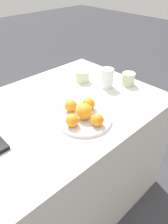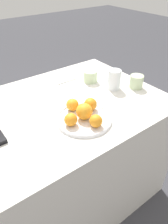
{
  "view_description": "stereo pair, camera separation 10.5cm",
  "coord_description": "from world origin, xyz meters",
  "px_view_note": "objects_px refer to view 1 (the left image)",
  "views": [
    {
      "loc": [
        -0.42,
        -0.81,
        1.41
      ],
      "look_at": [
        0.17,
        -0.19,
        0.81
      ],
      "focal_mm": 35.0,
      "sensor_mm": 36.0,
      "label": 1
    },
    {
      "loc": [
        -0.34,
        -0.88,
        1.41
      ],
      "look_at": [
        0.17,
        -0.19,
        0.81
      ],
      "focal_mm": 35.0,
      "sensor_mm": 36.0,
      "label": 2
    }
  ],
  "objects_px": {
    "orange_3": "(97,120)",
    "water_glass": "(107,78)",
    "fruit_platter": "(84,119)",
    "cup_3": "(128,79)",
    "napkin": "(55,80)",
    "orange_1": "(71,106)",
    "orange_2": "(72,121)",
    "orange_4": "(89,104)",
    "orange_0": "(84,111)",
    "cup_0": "(82,76)"
  },
  "relations": [
    {
      "from": "fruit_platter",
      "to": "orange_4",
      "type": "distance_m",
      "value": 0.09
    },
    {
      "from": "orange_2",
      "to": "cup_0",
      "type": "xyz_separation_m",
      "value": [
        0.37,
        0.32,
        -0.01
      ]
    },
    {
      "from": "fruit_platter",
      "to": "cup_0",
      "type": "relative_size",
      "value": 3.11
    },
    {
      "from": "orange_3",
      "to": "water_glass",
      "type": "xyz_separation_m",
      "value": [
        0.34,
        0.24,
        0.02
      ]
    },
    {
      "from": "orange_4",
      "to": "napkin",
      "type": "height_order",
      "value": "orange_4"
    },
    {
      "from": "fruit_platter",
      "to": "orange_4",
      "type": "relative_size",
      "value": 4.15
    },
    {
      "from": "orange_3",
      "to": "orange_4",
      "type": "relative_size",
      "value": 0.92
    },
    {
      "from": "orange_3",
      "to": "napkin",
      "type": "bearing_deg",
      "value": 73.37
    },
    {
      "from": "orange_4",
      "to": "orange_1",
      "type": "bearing_deg",
      "value": 144.3
    },
    {
      "from": "orange_2",
      "to": "cup_0",
      "type": "relative_size",
      "value": 0.69
    },
    {
      "from": "fruit_platter",
      "to": "water_glass",
      "type": "relative_size",
      "value": 2.29
    },
    {
      "from": "orange_0",
      "to": "orange_1",
      "type": "relative_size",
      "value": 1.27
    },
    {
      "from": "napkin",
      "to": "orange_4",
      "type": "bearing_deg",
      "value": -102.88
    },
    {
      "from": "water_glass",
      "to": "cup_0",
      "type": "xyz_separation_m",
      "value": [
        -0.05,
        0.16,
        -0.02
      ]
    },
    {
      "from": "cup_0",
      "to": "orange_3",
      "type": "bearing_deg",
      "value": -125.39
    },
    {
      "from": "orange_3",
      "to": "water_glass",
      "type": "height_order",
      "value": "water_glass"
    },
    {
      "from": "napkin",
      "to": "water_glass",
      "type": "bearing_deg",
      "value": -59.11
    },
    {
      "from": "orange_2",
      "to": "orange_3",
      "type": "bearing_deg",
      "value": -41.96
    },
    {
      "from": "fruit_platter",
      "to": "orange_4",
      "type": "height_order",
      "value": "orange_4"
    },
    {
      "from": "orange_1",
      "to": "napkin",
      "type": "xyz_separation_m",
      "value": [
        0.17,
        0.35,
        -0.04
      ]
    },
    {
      "from": "orange_0",
      "to": "orange_3",
      "type": "height_order",
      "value": "orange_0"
    },
    {
      "from": "orange_1",
      "to": "napkin",
      "type": "distance_m",
      "value": 0.39
    },
    {
      "from": "cup_3",
      "to": "napkin",
      "type": "relative_size",
      "value": 0.59
    },
    {
      "from": "cup_0",
      "to": "water_glass",
      "type": "bearing_deg",
      "value": -71.07
    },
    {
      "from": "orange_1",
      "to": "orange_2",
      "type": "distance_m",
      "value": 0.13
    },
    {
      "from": "cup_3",
      "to": "water_glass",
      "type": "bearing_deg",
      "value": 148.31
    },
    {
      "from": "orange_0",
      "to": "orange_4",
      "type": "height_order",
      "value": "orange_0"
    },
    {
      "from": "fruit_platter",
      "to": "cup_3",
      "type": "bearing_deg",
      "value": 9.71
    },
    {
      "from": "orange_0",
      "to": "orange_3",
      "type": "xyz_separation_m",
      "value": [
        0.0,
        -0.08,
        -0.01
      ]
    },
    {
      "from": "fruit_platter",
      "to": "orange_1",
      "type": "bearing_deg",
      "value": 91.76
    },
    {
      "from": "orange_1",
      "to": "fruit_platter",
      "type": "bearing_deg",
      "value": -88.24
    },
    {
      "from": "orange_0",
      "to": "orange_3",
      "type": "bearing_deg",
      "value": -86.82
    },
    {
      "from": "orange_0",
      "to": "water_glass",
      "type": "distance_m",
      "value": 0.37
    },
    {
      "from": "fruit_platter",
      "to": "orange_0",
      "type": "bearing_deg",
      "value": -9.65
    },
    {
      "from": "fruit_platter",
      "to": "orange_2",
      "type": "height_order",
      "value": "orange_2"
    },
    {
      "from": "cup_0",
      "to": "fruit_platter",
      "type": "bearing_deg",
      "value": -132.59
    },
    {
      "from": "orange_4",
      "to": "napkin",
      "type": "bearing_deg",
      "value": 77.12
    },
    {
      "from": "water_glass",
      "to": "cup_3",
      "type": "bearing_deg",
      "value": -31.69
    },
    {
      "from": "napkin",
      "to": "cup_3",
      "type": "bearing_deg",
      "value": -51.29
    },
    {
      "from": "orange_1",
      "to": "orange_4",
      "type": "distance_m",
      "value": 0.09
    },
    {
      "from": "orange_1",
      "to": "orange_3",
      "type": "relative_size",
      "value": 1.04
    },
    {
      "from": "fruit_platter",
      "to": "orange_4",
      "type": "bearing_deg",
      "value": 29.69
    },
    {
      "from": "orange_0",
      "to": "cup_3",
      "type": "bearing_deg",
      "value": 9.79
    },
    {
      "from": "orange_2",
      "to": "napkin",
      "type": "distance_m",
      "value": 0.52
    },
    {
      "from": "fruit_platter",
      "to": "napkin",
      "type": "distance_m",
      "value": 0.48
    },
    {
      "from": "orange_2",
      "to": "napkin",
      "type": "height_order",
      "value": "orange_2"
    },
    {
      "from": "fruit_platter",
      "to": "cup_3",
      "type": "xyz_separation_m",
      "value": [
        0.46,
        0.08,
        0.03
      ]
    },
    {
      "from": "water_glass",
      "to": "orange_2",
      "type": "bearing_deg",
      "value": -159.6
    },
    {
      "from": "orange_4",
      "to": "water_glass",
      "type": "xyz_separation_m",
      "value": [
        0.27,
        0.11,
        0.01
      ]
    },
    {
      "from": "cup_0",
      "to": "orange_0",
      "type": "bearing_deg",
      "value": -132.36
    }
  ]
}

